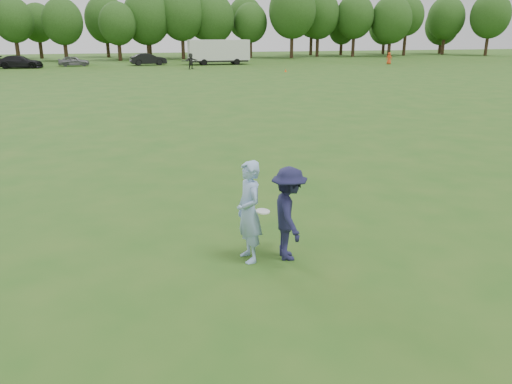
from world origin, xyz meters
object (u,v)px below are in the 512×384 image
car_d (20,62)px  player_far_c (389,58)px  defender (289,214)px  thrower (249,212)px  car_e (74,61)px  cargo_trailer (219,51)px  player_far_d (191,61)px  car_f (148,59)px  field_cone (286,71)px

car_d → player_far_c: bearing=-89.6°
car_d → defender: bearing=-159.5°
defender → thrower: bearing=87.9°
car_e → player_far_c: bearing=-103.1°
defender → cargo_trailer: size_ratio=0.21×
thrower → player_far_d: (5.89, 51.95, -0.09)m
thrower → car_f: bearing=170.8°
player_far_d → thrower: bearing=-126.7°
defender → car_d: defender is taller
thrower → car_f: 60.28m
car_f → car_e: bearing=79.3°
thrower → field_cone: bearing=153.2°
car_f → cargo_trailer: cargo_trailer is taller
thrower → player_far_d: 52.28m
thrower → field_cone: 47.67m
player_far_d → defender: bearing=-125.8°
thrower → cargo_trailer: bearing=161.9°
player_far_c → car_f: bearing=14.1°
car_f → field_cone: (14.05, -15.17, -0.62)m
car_d → field_cone: car_d is taller
car_f → cargo_trailer: (9.23, -1.06, 1.01)m
thrower → field_cone: thrower is taller
player_far_d → car_d: size_ratio=0.36×
defender → cargo_trailer: 60.13m
defender → car_e: defender is taller
defender → car_d: (-14.74, 58.73, -0.19)m
car_d → car_e: car_d is taller
defender → cargo_trailer: (9.85, 59.32, 0.83)m
player_far_c → car_e: bearing=16.0°
player_far_c → car_f: 32.20m
car_f → cargo_trailer: 9.35m
player_far_d → car_f: size_ratio=0.40×
cargo_trailer → field_cone: bearing=-71.1°
defender → player_far_d: 52.31m
car_e → field_cone: car_e is taller
defender → car_f: bearing=5.6°
car_d → cargo_trailer: (24.59, 0.59, 1.02)m
field_cone → car_f: bearing=132.8°
player_far_c → player_far_d: player_far_d is taller
car_f → cargo_trailer: bearing=-104.0°
defender → player_far_d: bearing=0.6°
car_f → defender: bearing=172.0°
thrower → car_e: thrower is taller
player_far_d → car_f: 9.46m
player_far_c → defender: bearing=85.0°
defender → field_cone: size_ratio=6.32×
thrower → car_e: (-7.96, 60.80, -0.37)m
player_far_d → car_e: bearing=117.2°
player_far_d → car_f: bearing=88.2°
car_f → car_d: bearing=88.7°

